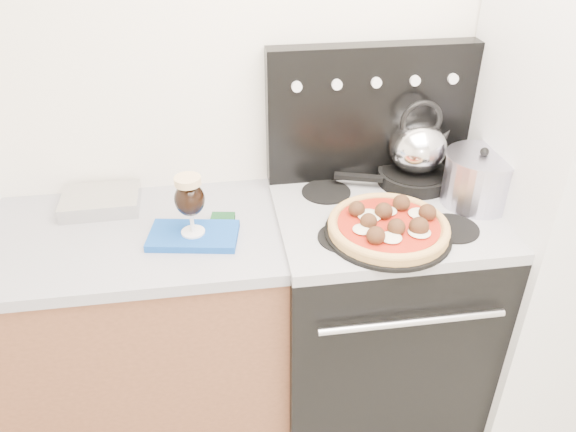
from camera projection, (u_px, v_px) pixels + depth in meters
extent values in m
cube|color=white|center=(346.00, 88.00, 2.05)|extent=(3.50, 0.01, 2.50)
cube|color=brown|center=(86.00, 341.00, 2.10)|extent=(1.45, 0.60, 0.86)
cube|color=#A1A1AD|center=(60.00, 242.00, 1.86)|extent=(1.48, 0.63, 0.04)
cube|color=black|center=(374.00, 313.00, 2.21)|extent=(0.76, 0.65, 0.88)
cube|color=#ADADB2|center=(385.00, 215.00, 1.97)|extent=(0.76, 0.65, 0.04)
cube|color=black|center=(370.00, 113.00, 2.05)|extent=(0.76, 0.08, 0.50)
cube|color=silver|center=(101.00, 201.00, 1.99)|extent=(0.27, 0.20, 0.05)
cube|color=#144BAC|center=(194.00, 236.00, 1.83)|extent=(0.31, 0.21, 0.02)
cylinder|color=black|center=(388.00, 233.00, 1.82)|extent=(0.48, 0.48, 0.01)
cylinder|color=black|center=(414.00, 177.00, 2.11)|extent=(0.34, 0.34, 0.05)
cylinder|color=silver|center=(479.00, 180.00, 1.95)|extent=(0.30, 0.30, 0.18)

